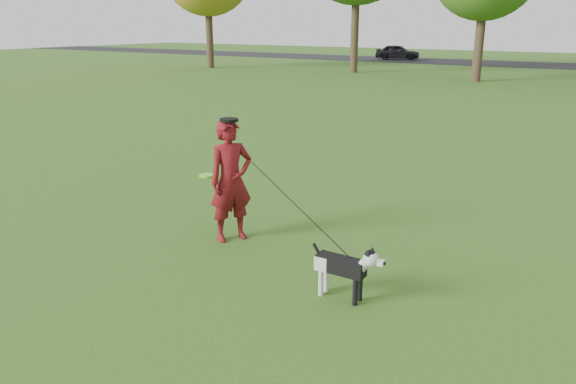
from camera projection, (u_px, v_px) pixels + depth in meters
The scene contains 5 objects.
ground at pixel (265, 262), 7.47m from camera, with size 120.00×120.00×0.00m, color #285116.
man at pixel (231, 181), 8.02m from camera, with size 0.65×0.42×1.78m, color #570C11.
dog at pixel (346, 265), 6.34m from camera, with size 0.92×0.18×0.70m.
car_left at pixel (398, 52), 46.90m from camera, with size 1.46×3.63×1.24m, color black.
man_held_items at pixel (299, 208), 6.97m from camera, with size 2.89×0.93×1.32m.
Camera 1 is at (3.95, -5.63, 3.07)m, focal length 35.00 mm.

